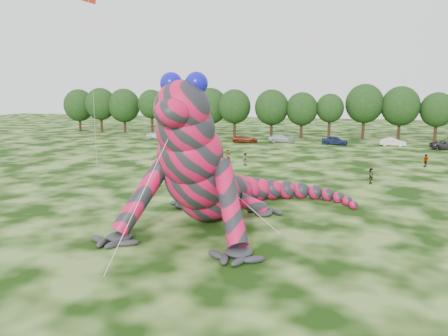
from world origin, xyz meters
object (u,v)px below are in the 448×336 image
inflatable_gecko (214,148)px  tree_2 (124,111)px  tree_3 (152,112)px  car_5 (393,142)px  tree_7 (272,114)px  spectator_3 (426,161)px  tree_9 (330,116)px  car_4 (335,140)px  tree_11 (400,113)px  spectator_0 (228,157)px  tree_12 (437,117)px  car_2 (245,139)px  tree_6 (235,113)px  car_3 (281,138)px  tree_4 (181,113)px  tree_5 (210,112)px  car_6 (448,145)px  spectator_4 (216,149)px  flying_kite (89,14)px  tree_10 (364,112)px  tree_0 (79,110)px  spectator_1 (245,159)px  tree_8 (302,115)px  tree_1 (101,110)px  car_0 (156,135)px  car_1 (190,138)px  spectator_5 (371,176)px

inflatable_gecko → tree_2: bearing=127.4°
tree_3 → car_5: size_ratio=2.24×
tree_7 → spectator_3: size_ratio=5.92×
tree_9 → car_4: 9.88m
tree_11 → spectator_0: (-24.47, -33.87, -4.10)m
tree_12 → car_2: tree_12 is taller
tree_2 → spectator_3: tree_2 is taller
tree_6 → car_3: bearing=-34.2°
car_2 → tree_4: bearing=44.0°
spectator_3 → car_5: bearing=-127.6°
tree_5 → car_6: 44.77m
car_2 → tree_11: bearing=-79.5°
tree_12 → spectator_4: bearing=-143.3°
flying_kite → spectator_3: bearing=30.7°
tree_10 → spectator_3: bearing=-78.7°
tree_10 → spectator_3: 31.04m
tree_0 → car_2: tree_0 is taller
tree_12 → spectator_1: 44.30m
tree_4 → tree_7: 19.65m
tree_3 → tree_9: size_ratio=1.09×
tree_8 → tree_1: bearing=178.6°
tree_10 → car_3: (-14.53, -8.97, -4.55)m
inflatable_gecko → tree_0: 75.86m
tree_4 → car_0: size_ratio=2.45×
tree_10 → tree_6: bearing=-175.7°
spectator_1 → spectator_3: size_ratio=0.99×
tree_12 → tree_1: bearing=179.7°
tree_1 → tree_9: size_ratio=1.13×
tree_8 → tree_12: tree_12 is taller
tree_12 → car_6: (-0.21, -11.35, -3.75)m
tree_2 → tree_8: (38.80, -1.78, -0.35)m
car_2 → spectator_3: 32.83m
tree_1 → spectator_4: tree_1 is taller
spectator_3 → tree_10: bearing=-120.7°
tree_1 → spectator_3: 68.62m
car_1 → spectator_4: 17.62m
tree_3 → tree_5: size_ratio=0.96×
spectator_3 → spectator_5: 13.70m
tree_2 → car_2: (29.63, -11.35, -4.17)m
spectator_5 → car_1: bearing=50.6°
inflatable_gecko → tree_11: (19.68, 57.15, -0.24)m
tree_10 → car_6: size_ratio=1.99×
tree_11 → car_3: tree_11 is taller
spectator_4 → spectator_5: size_ratio=1.04×
tree_2 → car_3: bearing=-14.3°
tree_0 → tree_4: 24.92m
inflatable_gecko → car_5: (17.74, 47.89, -4.58)m
tree_10 → car_3: tree_10 is taller
spectator_4 → spectator_0: (3.84, -7.65, 0.12)m
tree_5 → spectator_5: size_ratio=6.22×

